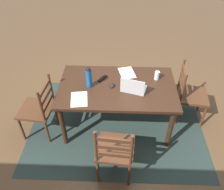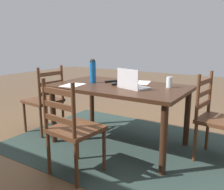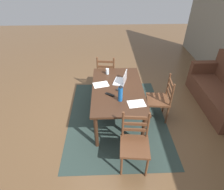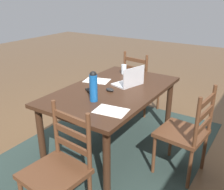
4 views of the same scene
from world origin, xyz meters
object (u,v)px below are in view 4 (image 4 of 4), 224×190
(laptop, at_px, (130,81))
(drinking_glass, at_px, (124,69))
(tv_remote, at_px, (90,91))
(computer_mouse, at_px, (110,90))
(water_bottle, at_px, (93,86))
(chair_right_far, at_px, (58,170))
(chair_left_near, at_px, (141,83))
(dining_table, at_px, (113,96))
(chair_far_head, at_px, (186,133))

(laptop, xyz_separation_m, drinking_glass, (-0.34, -0.28, 0.00))
(drinking_glass, relative_size, tv_remote, 0.73)
(laptop, xyz_separation_m, computer_mouse, (0.28, -0.09, -0.04))
(laptop, distance_m, drinking_glass, 0.45)
(water_bottle, relative_size, drinking_glass, 2.46)
(chair_right_far, bearing_deg, chair_left_near, -169.74)
(dining_table, relative_size, chair_far_head, 1.70)
(water_bottle, xyz_separation_m, tv_remote, (-0.17, -0.18, -0.15))
(water_bottle, xyz_separation_m, computer_mouse, (-0.31, -0.01, -0.14))
(dining_table, bearing_deg, chair_right_far, 10.23)
(computer_mouse, height_order, tv_remote, computer_mouse)
(computer_mouse, bearing_deg, laptop, 169.30)
(chair_right_far, relative_size, computer_mouse, 9.50)
(tv_remote, bearing_deg, dining_table, -4.93)
(drinking_glass, bearing_deg, computer_mouse, 16.99)
(water_bottle, distance_m, tv_remote, 0.29)
(chair_right_far, relative_size, laptop, 2.57)
(chair_left_near, relative_size, water_bottle, 3.10)
(computer_mouse, distance_m, tv_remote, 0.22)
(chair_far_head, xyz_separation_m, tv_remote, (0.21, -1.01, 0.30))
(tv_remote, bearing_deg, chair_right_far, -127.11)
(laptop, relative_size, water_bottle, 1.21)
(dining_table, bearing_deg, computer_mouse, 6.13)
(chair_right_far, relative_size, chair_far_head, 1.00)
(chair_far_head, distance_m, chair_left_near, 1.53)
(chair_left_near, xyz_separation_m, tv_remote, (1.31, 0.04, 0.30))
(tv_remote, bearing_deg, chair_left_near, 32.98)
(dining_table, distance_m, laptop, 0.28)
(chair_left_near, bearing_deg, chair_right_far, 10.26)
(chair_far_head, distance_m, laptop, 0.86)
(water_bottle, height_order, computer_mouse, water_bottle)
(chair_left_near, distance_m, computer_mouse, 1.23)
(laptop, bearing_deg, water_bottle, -7.52)
(chair_left_near, xyz_separation_m, water_bottle, (1.48, 0.22, 0.45))
(laptop, bearing_deg, chair_right_far, 4.28)
(dining_table, xyz_separation_m, chair_right_far, (1.10, 0.20, -0.20))
(chair_right_far, xyz_separation_m, laptop, (-1.31, -0.10, 0.35))
(computer_mouse, bearing_deg, dining_table, -166.53)
(chair_right_far, distance_m, tv_remote, 1.00)
(chair_right_far, distance_m, computer_mouse, 1.09)
(chair_right_far, relative_size, water_bottle, 3.10)
(chair_far_head, xyz_separation_m, water_bottle, (0.38, -0.83, 0.45))
(chair_right_far, height_order, chair_left_near, same)
(laptop, distance_m, computer_mouse, 0.30)
(water_bottle, relative_size, tv_remote, 1.80)
(dining_table, height_order, chair_right_far, chair_right_far)
(dining_table, relative_size, tv_remote, 9.52)
(computer_mouse, bearing_deg, drinking_glass, -155.67)
(chair_left_near, relative_size, laptop, 2.57)
(laptop, bearing_deg, chair_far_head, 74.01)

